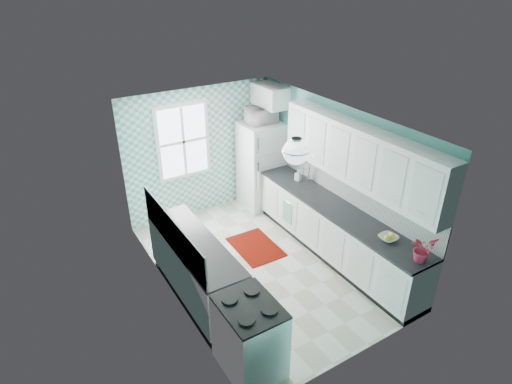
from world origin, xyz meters
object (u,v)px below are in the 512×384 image
fridge (261,165)px  stove (250,336)px  microwave (261,115)px  ceiling_light (296,151)px  potted_plant (422,249)px  fruit_bowl (388,238)px  sink (300,184)px

fridge → stove: (-2.31, -3.42, -0.37)m
stove → microwave: size_ratio=1.75×
ceiling_light → microwave: bearing=66.7°
potted_plant → microwave: 3.91m
fridge → microwave: bearing=52.5°
fruit_bowl → stove: bearing=-176.3°
fruit_bowl → potted_plant: potted_plant is taller
microwave → potted_plant: bearing=92.7°
stove → potted_plant: size_ratio=2.67×
sink → potted_plant: sink is taller
fridge → stove: size_ratio=1.80×
fridge → sink: 1.18m
ceiling_light → fridge: 3.16m
ceiling_light → stove: ceiling_light is taller
sink → microwave: microwave is taller
potted_plant → microwave: bearing=91.3°
ceiling_light → potted_plant: (1.20, -1.25, -1.20)m
ceiling_light → fridge: ceiling_light is taller
sink → microwave: size_ratio=0.97×
potted_plant → fruit_bowl: bearing=90.0°
stove → sink: 3.32m
ceiling_light → potted_plant: size_ratio=0.96×
ceiling_light → fruit_bowl: bearing=-29.7°
ceiling_light → potted_plant: bearing=-46.1°
ceiling_light → microwave: (1.11, 2.58, -0.42)m
fridge → microwave: (0.00, 0.00, 1.03)m
sink → potted_plant: bearing=-86.6°
ceiling_light → stove: bearing=-145.1°
fridge → stove: 4.14m
potted_plant → ceiling_light: bearing=133.9°
sink → potted_plant: 2.66m
fridge → fruit_bowl: (0.09, -3.26, 0.10)m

